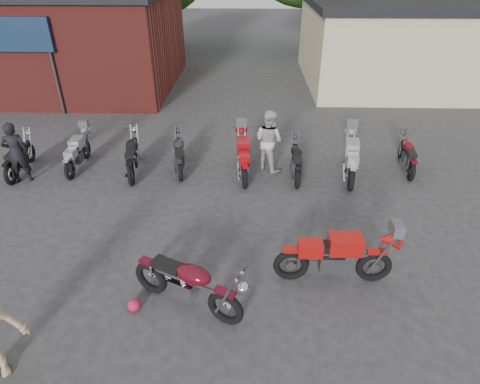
{
  "coord_description": "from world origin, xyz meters",
  "views": [
    {
      "loc": [
        0.75,
        -5.24,
        5.55
      ],
      "look_at": [
        0.53,
        2.51,
        0.9
      ],
      "focal_mm": 30.0,
      "sensor_mm": 36.0,
      "label": 1
    }
  ],
  "objects_px": {
    "helmet": "(134,305)",
    "row_bike_2": "(132,153)",
    "row_bike_7": "(408,153)",
    "row_bike_0": "(19,155)",
    "row_bike_4": "(243,155)",
    "person_dark": "(16,153)",
    "row_bike_5": "(296,158)",
    "row_bike_1": "(77,151)",
    "row_bike_6": "(351,157)",
    "vintage_motorcycle": "(188,281)",
    "row_bike_3": "(179,152)",
    "sportbike": "(336,254)",
    "person_light": "(269,141)"
  },
  "relations": [
    {
      "from": "vintage_motorcycle",
      "to": "row_bike_3",
      "type": "height_order",
      "value": "vintage_motorcycle"
    },
    {
      "from": "row_bike_3",
      "to": "row_bike_4",
      "type": "distance_m",
      "value": 1.89
    },
    {
      "from": "helmet",
      "to": "row_bike_2",
      "type": "height_order",
      "value": "row_bike_2"
    },
    {
      "from": "row_bike_7",
      "to": "person_light",
      "type": "bearing_deg",
      "value": 98.09
    },
    {
      "from": "person_light",
      "to": "row_bike_2",
      "type": "relative_size",
      "value": 0.88
    },
    {
      "from": "helmet",
      "to": "row_bike_5",
      "type": "xyz_separation_m",
      "value": [
        3.36,
        5.18,
        0.43
      ]
    },
    {
      "from": "helmet",
      "to": "row_bike_6",
      "type": "distance_m",
      "value": 7.13
    },
    {
      "from": "helmet",
      "to": "row_bike_0",
      "type": "xyz_separation_m",
      "value": [
        -4.61,
        5.18,
        0.45
      ]
    },
    {
      "from": "person_light",
      "to": "person_dark",
      "type": "bearing_deg",
      "value": 47.59
    },
    {
      "from": "vintage_motorcycle",
      "to": "person_light",
      "type": "distance_m",
      "value": 5.72
    },
    {
      "from": "row_bike_1",
      "to": "row_bike_3",
      "type": "height_order",
      "value": "row_bike_3"
    },
    {
      "from": "row_bike_0",
      "to": "row_bike_7",
      "type": "height_order",
      "value": "row_bike_0"
    },
    {
      "from": "vintage_motorcycle",
      "to": "row_bike_4",
      "type": "distance_m",
      "value": 5.21
    },
    {
      "from": "sportbike",
      "to": "row_bike_1",
      "type": "xyz_separation_m",
      "value": [
        -6.75,
        4.61,
        -0.1
      ]
    },
    {
      "from": "helmet",
      "to": "row_bike_7",
      "type": "relative_size",
      "value": 0.13
    },
    {
      "from": "helmet",
      "to": "row_bike_3",
      "type": "xyz_separation_m",
      "value": [
        -0.02,
        5.5,
        0.45
      ]
    },
    {
      "from": "row_bike_7",
      "to": "row_bike_0",
      "type": "bearing_deg",
      "value": 99.48
    },
    {
      "from": "row_bike_0",
      "to": "row_bike_1",
      "type": "height_order",
      "value": "row_bike_0"
    },
    {
      "from": "row_bike_5",
      "to": "helmet",
      "type": "bearing_deg",
      "value": 148.47
    },
    {
      "from": "row_bike_2",
      "to": "row_bike_1",
      "type": "bearing_deg",
      "value": 73.7
    },
    {
      "from": "helmet",
      "to": "person_dark",
      "type": "bearing_deg",
      "value": 132.88
    },
    {
      "from": "person_dark",
      "to": "row_bike_2",
      "type": "xyz_separation_m",
      "value": [
        2.99,
        0.63,
        -0.27
      ]
    },
    {
      "from": "row_bike_4",
      "to": "row_bike_5",
      "type": "relative_size",
      "value": 1.12
    },
    {
      "from": "sportbike",
      "to": "row_bike_4",
      "type": "distance_m",
      "value": 4.73
    },
    {
      "from": "vintage_motorcycle",
      "to": "person_dark",
      "type": "xyz_separation_m",
      "value": [
        -5.31,
        4.56,
        0.23
      ]
    },
    {
      "from": "person_dark",
      "to": "row_bike_4",
      "type": "distance_m",
      "value": 6.2
    },
    {
      "from": "person_dark",
      "to": "row_bike_1",
      "type": "distance_m",
      "value": 1.57
    },
    {
      "from": "row_bike_0",
      "to": "row_bike_4",
      "type": "xyz_separation_m",
      "value": [
        6.46,
        0.05,
        0.05
      ]
    },
    {
      "from": "row_bike_0",
      "to": "row_bike_5",
      "type": "height_order",
      "value": "row_bike_0"
    },
    {
      "from": "helmet",
      "to": "row_bike_2",
      "type": "relative_size",
      "value": 0.12
    },
    {
      "from": "row_bike_0",
      "to": "row_bike_7",
      "type": "distance_m",
      "value": 11.27
    },
    {
      "from": "row_bike_7",
      "to": "helmet",
      "type": "bearing_deg",
      "value": 137.44
    },
    {
      "from": "row_bike_3",
      "to": "row_bike_6",
      "type": "relative_size",
      "value": 0.9
    },
    {
      "from": "sportbike",
      "to": "row_bike_3",
      "type": "distance_m",
      "value": 5.94
    },
    {
      "from": "row_bike_2",
      "to": "row_bike_6",
      "type": "xyz_separation_m",
      "value": [
        6.22,
        -0.1,
        0.02
      ]
    },
    {
      "from": "row_bike_1",
      "to": "row_bike_5",
      "type": "relative_size",
      "value": 0.99
    },
    {
      "from": "row_bike_2",
      "to": "row_bike_4",
      "type": "distance_m",
      "value": 3.18
    },
    {
      "from": "sportbike",
      "to": "person_dark",
      "type": "xyz_separation_m",
      "value": [
        -8.03,
        3.77,
        0.23
      ]
    },
    {
      "from": "row_bike_7",
      "to": "person_dark",
      "type": "bearing_deg",
      "value": 102.28
    },
    {
      "from": "helmet",
      "to": "row_bike_0",
      "type": "distance_m",
      "value": 6.95
    },
    {
      "from": "row_bike_0",
      "to": "row_bike_2",
      "type": "height_order",
      "value": "row_bike_2"
    },
    {
      "from": "row_bike_3",
      "to": "row_bike_5",
      "type": "relative_size",
      "value": 1.03
    },
    {
      "from": "sportbike",
      "to": "row_bike_4",
      "type": "height_order",
      "value": "sportbike"
    },
    {
      "from": "vintage_motorcycle",
      "to": "sportbike",
      "type": "relative_size",
      "value": 1.0
    },
    {
      "from": "vintage_motorcycle",
      "to": "row_bike_5",
      "type": "height_order",
      "value": "vintage_motorcycle"
    },
    {
      "from": "row_bike_0",
      "to": "row_bike_4",
      "type": "relative_size",
      "value": 0.91
    },
    {
      "from": "row_bike_3",
      "to": "vintage_motorcycle",
      "type": "bearing_deg",
      "value": -179.13
    },
    {
      "from": "helmet",
      "to": "vintage_motorcycle",
      "type": "bearing_deg",
      "value": 5.13
    },
    {
      "from": "person_dark",
      "to": "row_bike_4",
      "type": "xyz_separation_m",
      "value": [
        6.17,
        0.58,
        -0.26
      ]
    },
    {
      "from": "row_bike_3",
      "to": "person_dark",
      "type": "bearing_deg",
      "value": 91.46
    }
  ]
}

